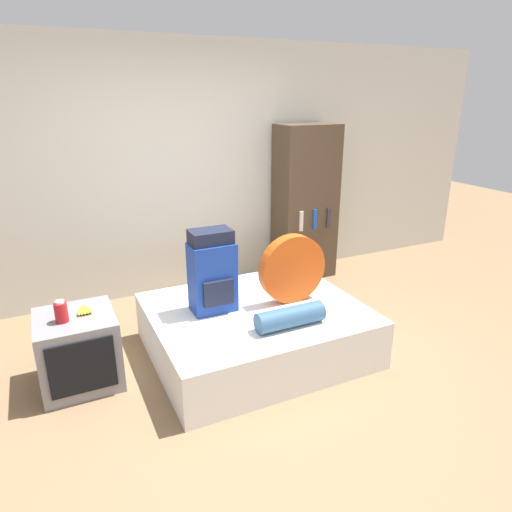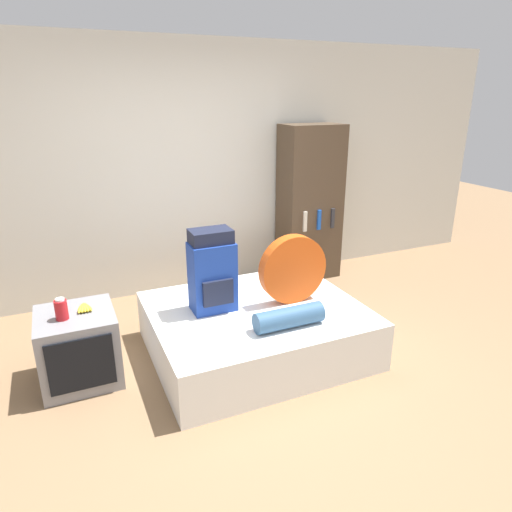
{
  "view_description": "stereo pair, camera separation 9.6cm",
  "coord_description": "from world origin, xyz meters",
  "px_view_note": "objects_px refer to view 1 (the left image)",
  "views": [
    {
      "loc": [
        -1.3,
        -2.53,
        2.07
      ],
      "look_at": [
        0.16,
        0.53,
        0.85
      ],
      "focal_mm": 32.0,
      "sensor_mm": 36.0,
      "label": 1
    },
    {
      "loc": [
        -1.22,
        -2.57,
        2.07
      ],
      "look_at": [
        0.16,
        0.53,
        0.85
      ],
      "focal_mm": 32.0,
      "sensor_mm": 36.0,
      "label": 2
    }
  ],
  "objects_px": {
    "tent_bag": "(292,269)",
    "canister": "(61,312)",
    "sleeping_roll": "(290,317)",
    "television": "(79,350)",
    "backpack": "(212,272)",
    "bookshelf": "(305,203)"
  },
  "relations": [
    {
      "from": "television",
      "to": "bookshelf",
      "type": "bearing_deg",
      "value": 23.6
    },
    {
      "from": "sleeping_roll",
      "to": "television",
      "type": "relative_size",
      "value": 0.94
    },
    {
      "from": "backpack",
      "to": "sleeping_roll",
      "type": "relative_size",
      "value": 1.24
    },
    {
      "from": "canister",
      "to": "sleeping_roll",
      "type": "bearing_deg",
      "value": -18.76
    },
    {
      "from": "television",
      "to": "bookshelf",
      "type": "relative_size",
      "value": 0.33
    },
    {
      "from": "backpack",
      "to": "canister",
      "type": "xyz_separation_m",
      "value": [
        -1.13,
        0.01,
        -0.1
      ]
    },
    {
      "from": "sleeping_roll",
      "to": "bookshelf",
      "type": "xyz_separation_m",
      "value": [
        1.17,
        1.73,
        0.39
      ]
    },
    {
      "from": "canister",
      "to": "television",
      "type": "bearing_deg",
      "value": 31.94
    },
    {
      "from": "tent_bag",
      "to": "canister",
      "type": "height_order",
      "value": "tent_bag"
    },
    {
      "from": "sleeping_roll",
      "to": "television",
      "type": "bearing_deg",
      "value": 158.67
    },
    {
      "from": "sleeping_roll",
      "to": "bookshelf",
      "type": "distance_m",
      "value": 2.12
    },
    {
      "from": "backpack",
      "to": "television",
      "type": "relative_size",
      "value": 1.17
    },
    {
      "from": "tent_bag",
      "to": "backpack",
      "type": "bearing_deg",
      "value": 169.28
    },
    {
      "from": "bookshelf",
      "to": "backpack",
      "type": "bearing_deg",
      "value": -142.75
    },
    {
      "from": "sleeping_roll",
      "to": "bookshelf",
      "type": "relative_size",
      "value": 0.31
    },
    {
      "from": "tent_bag",
      "to": "television",
      "type": "xyz_separation_m",
      "value": [
        -1.71,
        0.18,
        -0.42
      ]
    },
    {
      "from": "television",
      "to": "canister",
      "type": "relative_size",
      "value": 3.57
    },
    {
      "from": "television",
      "to": "sleeping_roll",
      "type": "bearing_deg",
      "value": -21.33
    },
    {
      "from": "sleeping_roll",
      "to": "canister",
      "type": "xyz_separation_m",
      "value": [
        -1.55,
        0.53,
        0.14
      ]
    },
    {
      "from": "backpack",
      "to": "bookshelf",
      "type": "xyz_separation_m",
      "value": [
        1.59,
        1.21,
        0.15
      ]
    },
    {
      "from": "backpack",
      "to": "television",
      "type": "bearing_deg",
      "value": 176.99
    },
    {
      "from": "television",
      "to": "tent_bag",
      "type": "bearing_deg",
      "value": -6.0
    }
  ]
}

